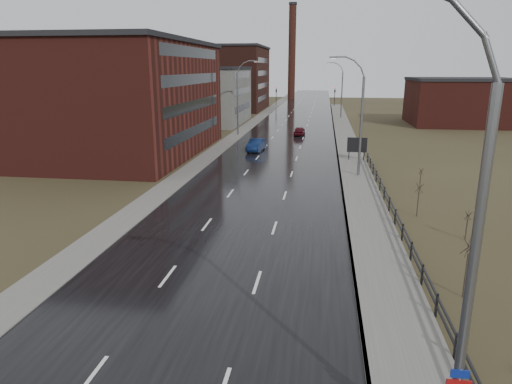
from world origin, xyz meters
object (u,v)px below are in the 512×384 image
(streetlight_main, at_px, (459,258))
(billboard, at_px, (357,146))
(car_far, at_px, (300,131))
(car_near, at_px, (256,145))

(streetlight_main, relative_size, billboard, 4.46)
(streetlight_main, distance_m, car_far, 61.74)
(billboard, distance_m, car_near, 13.06)
(streetlight_main, height_order, car_near, streetlight_main)
(billboard, height_order, car_near, billboard)
(billboard, xyz_separation_m, car_far, (-7.51, 19.36, -1.12))
(billboard, distance_m, car_far, 20.80)
(billboard, bearing_deg, car_far, 111.19)
(streetlight_main, bearing_deg, car_near, 103.99)
(streetlight_main, height_order, billboard, streetlight_main)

